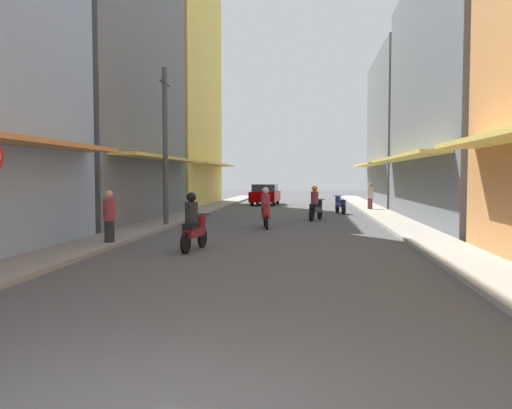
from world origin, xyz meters
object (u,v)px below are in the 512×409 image
at_px(motorbike_maroon, 194,225).
at_px(utility_pole, 165,146).
at_px(motorbike_black, 316,205).
at_px(pedestrian_crossing, 109,218).
at_px(motorbike_red, 266,210).
at_px(pedestrian_foreground, 370,197).
at_px(parked_car, 265,194).
at_px(motorbike_blue, 340,204).

height_order(motorbike_maroon, utility_pole, utility_pole).
bearing_deg(motorbike_black, pedestrian_crossing, -122.86).
relative_size(motorbike_red, pedestrian_crossing, 1.12).
bearing_deg(motorbike_maroon, motorbike_black, 71.16).
height_order(motorbike_black, pedestrian_foreground, pedestrian_foreground).
bearing_deg(motorbike_black, parked_car, 105.18).
relative_size(motorbike_maroon, utility_pole, 0.29).
xyz_separation_m(motorbike_black, utility_pole, (-5.88, -3.71, 2.48)).
relative_size(motorbike_maroon, parked_car, 0.43).
relative_size(motorbike_black, utility_pole, 0.28).
relative_size(motorbike_red, pedestrian_foreground, 1.12).
bearing_deg(motorbike_blue, utility_pole, -131.59).
height_order(motorbike_black, parked_car, motorbike_black).
xyz_separation_m(motorbike_maroon, parked_car, (-0.09, 22.45, 0.04)).
xyz_separation_m(motorbike_black, motorbike_maroon, (-3.35, -9.81, 0.00)).
bearing_deg(parked_car, motorbike_red, -84.81).
relative_size(pedestrian_crossing, utility_pole, 0.26).
height_order(motorbike_maroon, pedestrian_crossing, pedestrian_crossing).
bearing_deg(parked_car, pedestrian_foreground, -41.52).
bearing_deg(utility_pole, motorbike_blue, 48.41).
bearing_deg(motorbike_black, utility_pole, -147.79).
height_order(motorbike_red, parked_car, motorbike_red).
bearing_deg(motorbike_red, pedestrian_foreground, 63.58).
xyz_separation_m(motorbike_black, motorbike_blue, (1.34, 4.44, -0.20)).
xyz_separation_m(motorbike_red, parked_car, (-1.47, 16.21, 0.04)).
bearing_deg(motorbike_black, motorbike_blue, 73.15).
bearing_deg(utility_pole, parked_car, 81.47).
relative_size(motorbike_black, parked_car, 0.42).
distance_m(pedestrian_foreground, pedestrian_crossing, 18.42).
bearing_deg(pedestrian_crossing, motorbike_black, 57.14).
relative_size(motorbike_blue, parked_car, 0.43).
xyz_separation_m(parked_car, pedestrian_crossing, (-2.52, -21.85, 0.06)).
bearing_deg(pedestrian_foreground, motorbike_maroon, -111.49).
relative_size(parked_car, utility_pole, 0.67).
height_order(motorbike_red, motorbike_blue, motorbike_red).
distance_m(motorbike_blue, utility_pole, 11.21).
height_order(parked_car, pedestrian_foreground, pedestrian_foreground).
distance_m(motorbike_maroon, pedestrian_crossing, 2.67).
bearing_deg(motorbike_maroon, motorbike_red, 77.47).
bearing_deg(motorbike_blue, pedestrian_foreground, 51.88).
distance_m(motorbike_maroon, pedestrian_foreground, 17.83).
bearing_deg(parked_car, motorbike_maroon, -89.78).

